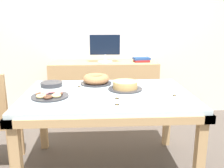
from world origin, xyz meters
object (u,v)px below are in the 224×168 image
tealight_near_cakes (117,99)px  cake_chocolate_round (125,86)px  book_stack (142,60)px  pastry_platter (50,95)px  tealight_centre (174,96)px  cake_golden_bundt (96,80)px  plate_stack (52,84)px  computer_monitor (105,48)px  tealight_right_edge (117,105)px  tealight_left_edge (79,87)px

tealight_near_cakes → cake_chocolate_round: bearing=72.4°
book_stack → pastry_platter: size_ratio=0.77×
pastry_platter → book_stack: bearing=53.5°
book_stack → tealight_near_cakes: 1.54m
tealight_near_cakes → tealight_centre: bearing=6.1°
cake_golden_bundt → pastry_platter: bearing=-131.3°
plate_stack → tealight_centre: bearing=-21.9°
computer_monitor → tealight_right_edge: (0.04, -1.62, -0.25)m
tealight_left_edge → tealight_centre: 0.87m
tealight_left_edge → tealight_centre: (0.81, -0.34, 0.00)m
tealight_centre → tealight_left_edge: bearing=157.0°
pastry_platter → tealight_right_edge: 0.60m
computer_monitor → plate_stack: size_ratio=2.02×
cake_golden_bundt → pastry_platter: (-0.38, -0.43, -0.03)m
pastry_platter → tealight_centre: bearing=-3.8°
computer_monitor → tealight_left_edge: 1.14m
cake_chocolate_round → plate_stack: bearing=166.8°
book_stack → tealight_left_edge: bearing=-125.8°
cake_chocolate_round → tealight_left_edge: bearing=170.3°
book_stack → tealight_centre: size_ratio=5.95×
pastry_platter → cake_golden_bundt: bearing=48.7°
cake_chocolate_round → pastry_platter: bearing=-162.9°
plate_stack → tealight_centre: 1.16m
book_stack → pastry_platter: (-1.00, -1.35, -0.09)m
tealight_left_edge → tealight_centre: bearing=-23.0°
pastry_platter → tealight_left_edge: (0.22, 0.27, -0.01)m
pastry_platter → tealight_right_edge: pastry_platter is taller
pastry_platter → tealight_right_edge: size_ratio=7.69×
cake_golden_bundt → tealight_centre: (0.65, -0.50, -0.03)m
book_stack → cake_chocolate_round: book_stack is taller
cake_golden_bundt → tealight_right_edge: 0.72m
computer_monitor → plate_stack: bearing=-119.2°
tealight_centre → plate_stack: bearing=158.1°
plate_stack → tealight_near_cakes: bearing=-39.0°
plate_stack → tealight_centre: size_ratio=5.25×
cake_chocolate_round → plate_stack: (-0.70, 0.16, -0.02)m
cake_golden_bundt → tealight_near_cakes: (0.17, -0.55, -0.03)m
book_stack → tealight_centre: book_stack is taller
pastry_platter → tealight_right_edge: (0.54, -0.27, -0.01)m
book_stack → tealight_centre: bearing=-88.8°
computer_monitor → cake_chocolate_round: (0.15, -1.15, -0.23)m
computer_monitor → tealight_right_edge: 1.64m
tealight_near_cakes → tealight_left_edge: same height
computer_monitor → tealight_near_cakes: bearing=-88.1°
computer_monitor → tealight_near_cakes: 1.49m
book_stack → pastry_platter: 1.68m
book_stack → cake_chocolate_round: size_ratio=0.76×
cake_chocolate_round → cake_golden_bundt: (-0.27, 0.23, 0.01)m
book_stack → cake_chocolate_round: (-0.35, -1.15, -0.07)m
pastry_platter → tealight_near_cakes: bearing=-12.4°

